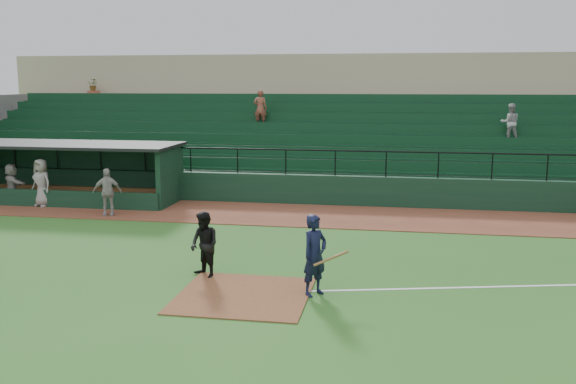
# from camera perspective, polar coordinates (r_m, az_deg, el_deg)

# --- Properties ---
(ground) EXTENTS (90.00, 90.00, 0.00)m
(ground) POSITION_cam_1_polar(r_m,az_deg,el_deg) (15.58, -3.20, -8.23)
(ground) COLOR #285D1E
(ground) RESTS_ON ground
(warning_track) EXTENTS (40.00, 4.00, 0.03)m
(warning_track) POSITION_cam_1_polar(r_m,az_deg,el_deg) (23.18, 1.28, -2.11)
(warning_track) COLOR brown
(warning_track) RESTS_ON ground
(home_plate_dirt) EXTENTS (3.00, 3.00, 0.03)m
(home_plate_dirt) POSITION_cam_1_polar(r_m,az_deg,el_deg) (14.66, -4.09, -9.37)
(home_plate_dirt) COLOR brown
(home_plate_dirt) RESTS_ON ground
(stadium_structure) EXTENTS (38.00, 13.08, 6.40)m
(stadium_structure) POSITION_cam_1_polar(r_m,az_deg,el_deg) (31.16, 3.64, 5.23)
(stadium_structure) COLOR black
(stadium_structure) RESTS_ON ground
(dugout) EXTENTS (8.90, 3.20, 2.42)m
(dugout) POSITION_cam_1_polar(r_m,az_deg,el_deg) (27.56, -18.68, 2.08)
(dugout) COLOR black
(dugout) RESTS_ON ground
(batter_at_plate) EXTENTS (1.19, 0.83, 1.90)m
(batter_at_plate) POSITION_cam_1_polar(r_m,az_deg,el_deg) (14.43, 2.46, -5.77)
(batter_at_plate) COLOR black
(batter_at_plate) RESTS_ON ground
(umpire) EXTENTS (1.03, 1.00, 1.67)m
(umpire) POSITION_cam_1_polar(r_m,az_deg,el_deg) (15.88, -7.63, -4.80)
(umpire) COLOR black
(umpire) RESTS_ON ground
(dugout_player_a) EXTENTS (1.11, 0.77, 1.75)m
(dugout_player_a) POSITION_cam_1_polar(r_m,az_deg,el_deg) (23.83, -16.17, 0.01)
(dugout_player_a) COLOR #ABA5A0
(dugout_player_a) RESTS_ON warning_track
(dugout_player_b) EXTENTS (1.06, 0.86, 1.88)m
(dugout_player_b) POSITION_cam_1_polar(r_m,az_deg,el_deg) (26.42, -21.55, 0.79)
(dugout_player_b) COLOR gray
(dugout_player_b) RESTS_ON warning_track
(dugout_player_c) EXTENTS (1.52, 1.26, 1.63)m
(dugout_player_c) POSITION_cam_1_polar(r_m,az_deg,el_deg) (27.46, -23.86, 0.70)
(dugout_player_c) COLOR #9E9894
(dugout_player_c) RESTS_ON warning_track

